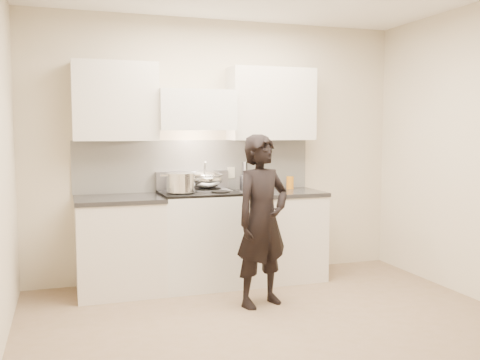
% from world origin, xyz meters
% --- Properties ---
extents(ground_plane, '(4.00, 4.00, 0.00)m').
position_xyz_m(ground_plane, '(0.00, 0.00, 0.00)').
color(ground_plane, '#816955').
extents(room_shell, '(4.04, 3.54, 2.70)m').
position_xyz_m(room_shell, '(-0.06, 0.37, 1.60)').
color(room_shell, beige).
rests_on(room_shell, ground).
extents(stove, '(0.76, 0.65, 0.96)m').
position_xyz_m(stove, '(-0.30, 1.42, 0.47)').
color(stove, silver).
rests_on(stove, ground).
extents(counter_right, '(0.92, 0.67, 0.92)m').
position_xyz_m(counter_right, '(0.53, 1.43, 0.46)').
color(counter_right, beige).
rests_on(counter_right, ground).
extents(counter_left, '(0.82, 0.67, 0.92)m').
position_xyz_m(counter_left, '(-1.08, 1.43, 0.46)').
color(counter_left, beige).
rests_on(counter_left, ground).
extents(wok, '(0.36, 0.45, 0.29)m').
position_xyz_m(wok, '(-0.19, 1.57, 1.06)').
color(wok, silver).
rests_on(wok, stove).
extents(stock_pot, '(0.38, 0.34, 0.18)m').
position_xyz_m(stock_pot, '(-0.50, 1.33, 1.05)').
color(stock_pot, silver).
rests_on(stock_pot, stove).
extents(utensil_crock, '(0.11, 0.11, 0.30)m').
position_xyz_m(utensil_crock, '(0.24, 1.60, 1.01)').
color(utensil_crock, '#9191A0').
rests_on(utensil_crock, counter_right).
extents(spice_jar, '(0.04, 0.04, 0.09)m').
position_xyz_m(spice_jar, '(0.39, 1.63, 0.97)').
color(spice_jar, orange).
rests_on(spice_jar, counter_right).
extents(oil_glass, '(0.08, 0.08, 0.14)m').
position_xyz_m(oil_glass, '(0.75, 1.59, 0.99)').
color(oil_glass, '#C27115').
rests_on(oil_glass, counter_right).
extents(person, '(0.64, 0.52, 1.51)m').
position_xyz_m(person, '(0.08, 0.65, 0.76)').
color(person, black).
rests_on(person, ground).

